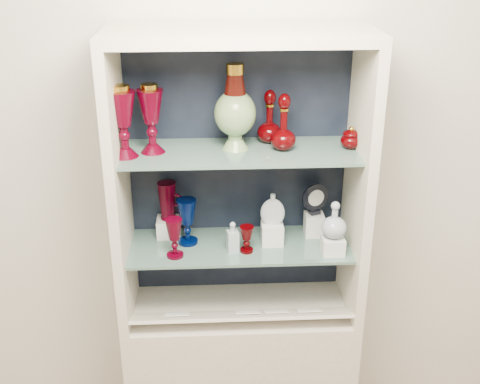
{
  "coord_description": "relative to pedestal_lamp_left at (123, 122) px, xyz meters",
  "views": [
    {
      "loc": [
        -0.11,
        -0.68,
        2.28
      ],
      "look_at": [
        0.0,
        1.53,
        1.3
      ],
      "focal_mm": 45.0,
      "sensor_mm": 36.0,
      "label": 1
    }
  ],
  "objects": [
    {
      "name": "label_card_0",
      "position": [
        0.17,
        -0.09,
        -0.81
      ],
      "size": [
        0.1,
        0.06,
        0.03
      ],
      "primitive_type": "cube",
      "rotation": [
        -0.44,
        0.0,
        0.0
      ],
      "color": "white",
      "rests_on": "label_ledge"
    },
    {
      "name": "riser_ruby_pitcher",
      "position": [
        0.14,
        0.14,
        -0.52
      ],
      "size": [
        0.1,
        0.1,
        0.08
      ],
      "primitive_type": "cube",
      "color": "silver",
      "rests_on": "shelf_lower"
    },
    {
      "name": "riser_flat_flask",
      "position": [
        0.58,
        0.05,
        -0.51
      ],
      "size": [
        0.09,
        0.09,
        0.09
      ],
      "primitive_type": "cube",
      "color": "silver",
      "rests_on": "shelf_lower"
    },
    {
      "name": "cabinet_top_cap",
      "position": [
        0.44,
        0.02,
        0.31
      ],
      "size": [
        1.0,
        0.4,
        0.04
      ],
      "primitive_type": "cube",
      "color": "beige",
      "rests_on": "cabinet_side_left"
    },
    {
      "name": "flat_flask",
      "position": [
        0.58,
        0.05,
        -0.4
      ],
      "size": [
        0.1,
        0.05,
        0.14
      ],
      "primitive_type": null,
      "rotation": [
        0.0,
        0.0,
        -0.09
      ],
      "color": "#B2BFC6",
      "rests_on": "riser_flat_flask"
    },
    {
      "name": "ruby_decanter_b",
      "position": [
        0.56,
        0.13,
        -0.02
      ],
      "size": [
        0.13,
        0.13,
        0.23
      ],
      "primitive_type": null,
      "rotation": [
        0.0,
        0.0,
        0.41
      ],
      "color": "#450001",
      "rests_on": "shelf_upper"
    },
    {
      "name": "shelf_lower",
      "position": [
        0.44,
        0.04,
        -0.56
      ],
      "size": [
        0.92,
        0.34,
        0.01
      ],
      "primitive_type": "cube",
      "color": "slate",
      "rests_on": "cabinet_side_left"
    },
    {
      "name": "ruby_goblet_tall",
      "position": [
        0.17,
        -0.04,
        -0.47
      ],
      "size": [
        0.08,
        0.08,
        0.17
      ],
      "primitive_type": null,
      "rotation": [
        0.0,
        0.0,
        0.22
      ],
      "color": "#4D0012",
      "rests_on": "shelf_lower"
    },
    {
      "name": "pedestal_lamp_right",
      "position": [
        0.1,
        0.04,
        -0.0
      ],
      "size": [
        0.12,
        0.12,
        0.27
      ],
      "primitive_type": null,
      "rotation": [
        0.0,
        0.0,
        0.22
      ],
      "color": "#4D0012",
      "rests_on": "shelf_upper"
    },
    {
      "name": "clear_round_decanter",
      "position": [
        0.82,
        -0.05,
        -0.41
      ],
      "size": [
        0.12,
        0.12,
        0.15
      ],
      "primitive_type": null,
      "rotation": [
        0.0,
        0.0,
        -0.22
      ],
      "color": "#9AA6B3",
      "rests_on": "riser_clear_round_decanter"
    },
    {
      "name": "label_card_3",
      "position": [
        0.59,
        -0.09,
        -0.81
      ],
      "size": [
        0.1,
        0.06,
        0.03
      ],
      "primitive_type": "cube",
      "rotation": [
        -0.44,
        0.0,
        0.0
      ],
      "color": "white",
      "rests_on": "label_ledge"
    },
    {
      "name": "label_card_1",
      "position": [
        0.47,
        -0.09,
        -0.81
      ],
      "size": [
        0.1,
        0.06,
        0.03
      ],
      "primitive_type": "cube",
      "rotation": [
        -0.44,
        0.0,
        0.0
      ],
      "color": "white",
      "rests_on": "label_ledge"
    },
    {
      "name": "riser_clear_round_decanter",
      "position": [
        0.82,
        -0.05,
        -0.52
      ],
      "size": [
        0.09,
        0.09,
        0.07
      ],
      "primitive_type": "cube",
      "color": "silver",
      "rests_on": "shelf_lower"
    },
    {
      "name": "riser_cameo_medallion",
      "position": [
        0.76,
        0.11,
        -0.51
      ],
      "size": [
        0.08,
        0.08,
        0.1
      ],
      "primitive_type": "cube",
      "color": "silver",
      "rests_on": "shelf_lower"
    },
    {
      "name": "ruby_goblet_small",
      "position": [
        0.47,
        -0.02,
        -0.5
      ],
      "size": [
        0.07,
        0.07,
        0.11
      ],
      "primitive_type": null,
      "rotation": [
        0.0,
        0.0,
        0.19
      ],
      "color": "#450001",
      "rests_on": "shelf_lower"
    },
    {
      "name": "label_ledge",
      "position": [
        0.44,
        -0.09,
        -0.83
      ],
      "size": [
        0.92,
        0.17,
        0.09
      ],
      "primitive_type": "cube",
      "rotation": [
        -0.44,
        0.0,
        0.0
      ],
      "color": "beige",
      "rests_on": "cabinet_base"
    },
    {
      "name": "cabinet_side_right",
      "position": [
        0.92,
        0.02,
        -0.28
      ],
      "size": [
        0.04,
        0.4,
        1.15
      ],
      "primitive_type": "cube",
      "color": "beige",
      "rests_on": "cabinet_base"
    },
    {
      "name": "clear_square_bottle",
      "position": [
        0.41,
        -0.01,
        -0.49
      ],
      "size": [
        0.05,
        0.05,
        0.13
      ],
      "primitive_type": null,
      "rotation": [
        0.0,
        0.0,
        0.19
      ],
      "color": "#9AA6B3",
      "rests_on": "shelf_lower"
    },
    {
      "name": "label_card_2",
      "position": [
        0.73,
        -0.09,
        -0.81
      ],
      "size": [
        0.1,
        0.06,
        0.03
      ],
      "primitive_type": "cube",
      "rotation": [
        -0.44,
        0.0,
        0.0
      ],
      "color": "white",
      "rests_on": "label_ledge"
    },
    {
      "name": "cameo_medallion",
      "position": [
        0.76,
        0.11,
        -0.39
      ],
      "size": [
        0.13,
        0.08,
        0.14
      ],
      "primitive_type": null,
      "rotation": [
        0.0,
        0.0,
        0.32
      ],
      "color": "black",
      "rests_on": "riser_cameo_medallion"
    },
    {
      "name": "pedestal_lamp_left",
      "position": [
        0.0,
        0.0,
        0.0
      ],
      "size": [
        0.11,
        0.11,
        0.28
      ],
      "primitive_type": null,
      "rotation": [
        0.0,
        0.0,
        -0.08
      ],
      "color": "#4D0012",
      "rests_on": "shelf_upper"
    },
    {
      "name": "cabinet_base",
      "position": [
        0.44,
        0.02,
        -1.23
      ],
      "size": [
        1.0,
        0.4,
        0.75
      ],
      "primitive_type": "cube",
      "color": "beige",
      "rests_on": "ground"
    },
    {
      "name": "lidded_bowl",
      "position": [
        0.88,
        0.05,
        -0.09
      ],
      "size": [
        0.11,
        0.11,
        0.09
      ],
      "primitive_type": null,
      "rotation": [
        0.0,
        0.0,
        -0.36
      ],
      "color": "#450001",
      "rests_on": "shelf_upper"
    },
    {
      "name": "cabinet_side_left",
      "position": [
        -0.04,
        0.02,
        -0.28
      ],
      "size": [
        0.04,
        0.4,
        1.15
      ],
      "primitive_type": "cube",
      "color": "beige",
      "rests_on": "cabinet_base"
    },
    {
      "name": "ruby_pitcher",
      "position": [
        0.14,
        0.14,
        -0.39
      ],
      "size": [
        0.14,
        0.11,
        0.17
      ],
      "primitive_type": null,
      "rotation": [
        0.0,
        0.0,
        -0.25
      ],
      "color": "#4D0012",
      "rests_on": "riser_ruby_pitcher"
    },
    {
      "name": "ruby_decanter_a",
      "position": [
        0.61,
        0.04,
        -0.01
      ],
      "size": [
        0.12,
        0.12,
        0.25
      ],
      "primitive_type": null,
      "rotation": [
        0.0,
        0.0,
        0.28
      ],
      "color": "#450001",
      "rests_on": "shelf_upper"
    },
    {
      "name": "cobalt_goblet",
      "position": [
        0.22,
        0.07,
        -0.46
      ],
      "size": [
        0.09,
        0.09,
        0.2
      ],
      "primitive_type": null,
      "rotation": [
        0.0,
        0.0,
        0.03
      ],
      "color": "#000C3E",
      "rests_on": "shelf_lower"
    },
    {
      "name": "wall_back",
      "position": [
        0.44,
        0.24,
        -0.21
      ],
      "size": [
        3.5,
        0.02,
        2.8
      ],
      "primitive_type": "cube",
      "color": "beige",
      "rests_on": "ground"
    },
    {
      "name": "cabinet_back_panel",
      "position": [
        0.44,
        0.21,
        -0.28
      ],
      "size": [
        0.98,
        0.02,
        1.15
      ],
      "primitive_type": "cube",
      "color": "black",
      "rests_on": "cabinet_base"
    },
    {
      "name": "shelf_upper",
      "position": [
        0.44,
        0.04,
        -0.14
      ],
      "size": [
        0.92,
        0.34,
        0.01
      ],
      "primitive_type": "cube",
      "color": "slate",
      "rests_on": "cabinet_side_left"
    },
    {
      "name": "enamel_urn",
      "position": [
        0.42,
        0.07,
        0.03
      ],
      "size": [
        0.2,
        0.2,
        0.34
      ],
      "primitive_type": null,
      "rotation": [
        0.0,
        0.0,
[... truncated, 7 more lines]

